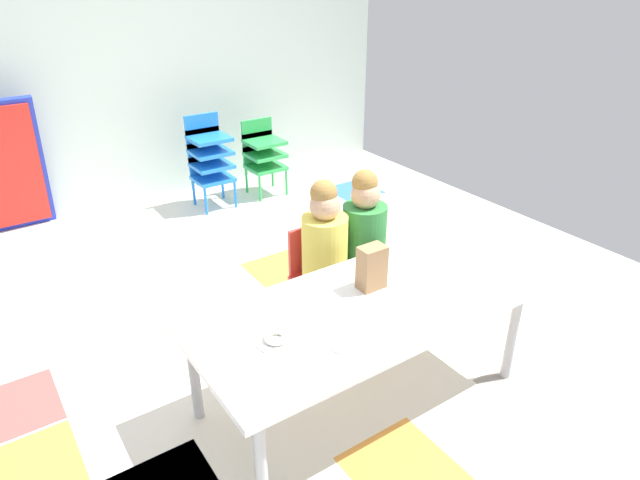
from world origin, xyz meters
TOP-DOWN VIEW (x-y plane):
  - ground_plane at (0.00, -0.01)m, footprint 5.30×4.70m
  - back_wall at (0.00, 2.35)m, footprint 5.30×0.10m
  - craft_table at (0.12, -0.88)m, footprint 1.61×0.76m
  - seated_child_near_camera at (0.33, -0.27)m, footprint 0.32×0.31m
  - seated_child_middle_seat at (0.61, -0.27)m, footprint 0.32×0.32m
  - kid_chair_blue_stack at (0.54, 1.79)m, footprint 0.32×0.30m
  - kid_chair_green_stack at (1.07, 1.79)m, footprint 0.32×0.30m
  - paper_bag_brown at (0.25, -0.78)m, footprint 0.13×0.09m
  - paper_plate_near_edge at (-0.34, -0.90)m, footprint 0.18×0.18m
  - paper_plate_center_table at (-0.10, -1.07)m, footprint 0.18×0.18m
  - donut_powdered_on_plate at (-0.34, -0.90)m, footprint 0.11×0.11m

SIDE VIEW (x-z plane):
  - ground_plane at x=0.00m, z-range -0.02..0.00m
  - kid_chair_green_stack at x=1.07m, z-range 0.06..0.74m
  - kid_chair_blue_stack at x=0.54m, z-range 0.06..0.86m
  - craft_table at x=0.12m, z-range 0.23..0.77m
  - paper_plate_near_edge at x=-0.34m, z-range 0.55..0.55m
  - paper_plate_center_table at x=-0.10m, z-range 0.55..0.55m
  - seated_child_near_camera at x=0.33m, z-range 0.10..1.01m
  - seated_child_middle_seat at x=0.61m, z-range 0.10..1.01m
  - donut_powdered_on_plate at x=-0.34m, z-range 0.55..0.58m
  - paper_bag_brown at x=0.25m, z-range 0.55..0.77m
  - back_wall at x=0.00m, z-range 0.00..2.60m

